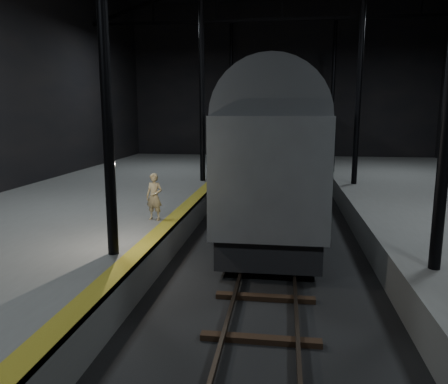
# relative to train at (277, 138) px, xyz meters

# --- Properties ---
(ground) EXTENTS (44.00, 44.00, 0.00)m
(ground) POSITION_rel_train_xyz_m (0.00, -7.67, -3.23)
(ground) COLOR black
(ground) RESTS_ON ground
(platform_left) EXTENTS (9.00, 43.80, 1.00)m
(platform_left) POSITION_rel_train_xyz_m (-7.50, -7.67, -2.73)
(platform_left) COLOR #575754
(platform_left) RESTS_ON ground
(tactile_strip) EXTENTS (0.50, 43.80, 0.01)m
(tactile_strip) POSITION_rel_train_xyz_m (-3.25, -7.67, -2.23)
(tactile_strip) COLOR olive
(tactile_strip) RESTS_ON platform_left
(track) EXTENTS (2.40, 43.00, 0.24)m
(track) POSITION_rel_train_xyz_m (0.00, -7.67, -3.17)
(track) COLOR #3F3328
(track) RESTS_ON ground
(train) EXTENTS (3.24, 21.69, 5.80)m
(train) POSITION_rel_train_xyz_m (0.00, 0.00, 0.00)
(train) COLOR #A2A6AA
(train) RESTS_ON ground
(woman) EXTENTS (0.63, 0.47, 1.54)m
(woman) POSITION_rel_train_xyz_m (-3.80, -8.14, -1.46)
(woman) COLOR tan
(woman) RESTS_ON platform_left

